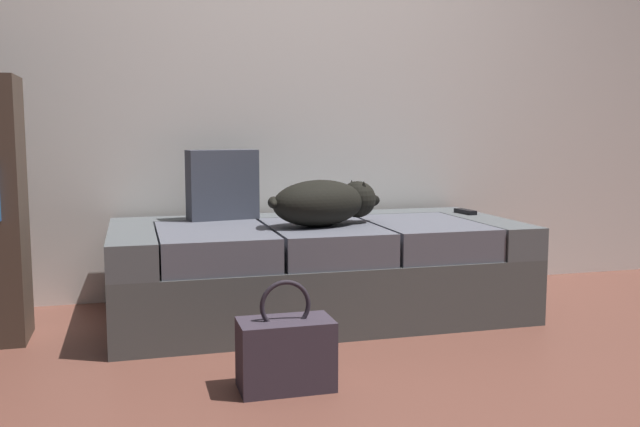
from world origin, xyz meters
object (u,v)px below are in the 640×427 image
object	(u,v)px
couch	(317,269)
handbag	(286,353)
tv_remote	(465,212)
dog_dark	(326,202)
throw_pillow	(222,185)

from	to	relation	value
couch	handbag	distance (m)	0.97
tv_remote	handbag	xyz separation A→B (m)	(-1.20, -1.04, -0.33)
couch	dog_dark	distance (m)	0.35
tv_remote	dog_dark	bearing A→B (deg)	-170.67
tv_remote	handbag	distance (m)	1.62
couch	throw_pillow	world-z (taller)	throw_pillow
handbag	couch	bearing A→B (deg)	68.50
couch	handbag	world-z (taller)	couch
dog_dark	handbag	world-z (taller)	dog_dark
dog_dark	tv_remote	size ratio (longest dim) A/B	4.00
tv_remote	throw_pillow	distance (m)	1.27
couch	dog_dark	bearing A→B (deg)	-82.30
couch	tv_remote	distance (m)	0.89
throw_pillow	handbag	bearing A→B (deg)	-87.02
couch	tv_remote	world-z (taller)	tv_remote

